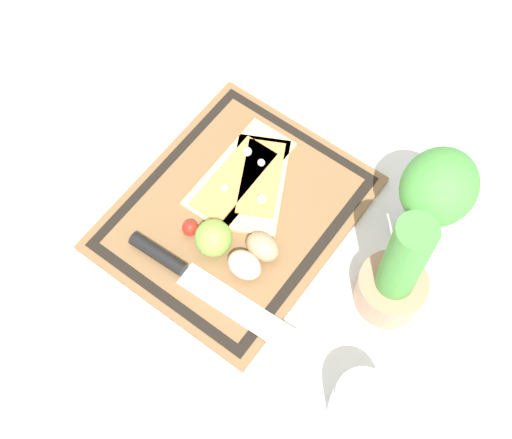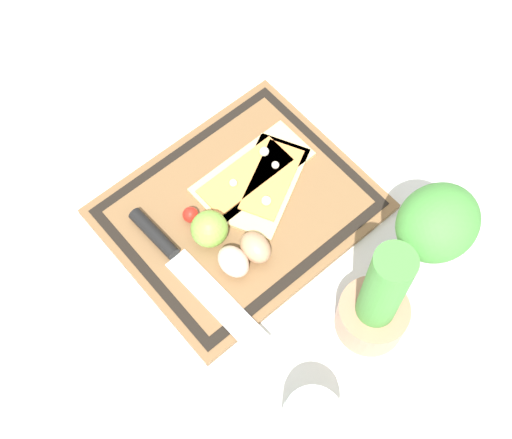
# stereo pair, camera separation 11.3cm
# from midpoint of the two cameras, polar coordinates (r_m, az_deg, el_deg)

# --- Properties ---
(ground_plane) EXTENTS (6.00, 6.00, 0.00)m
(ground_plane) POSITION_cam_midpoint_polar(r_m,az_deg,el_deg) (1.17, -4.40, 0.11)
(ground_plane) COLOR silver
(cutting_board) EXTENTS (0.41, 0.34, 0.02)m
(cutting_board) POSITION_cam_midpoint_polar(r_m,az_deg,el_deg) (1.16, -4.43, 0.27)
(cutting_board) COLOR brown
(cutting_board) RESTS_ON ground_plane
(pizza_slice_near) EXTENTS (0.21, 0.09, 0.02)m
(pizza_slice_near) POSITION_cam_midpoint_polar(r_m,az_deg,el_deg) (1.18, -4.13, 3.34)
(pizza_slice_near) COLOR #DBBC7F
(pizza_slice_near) RESTS_ON cutting_board
(pizza_slice_far) EXTENTS (0.20, 0.16, 0.02)m
(pizza_slice_far) POSITION_cam_midpoint_polar(r_m,az_deg,el_deg) (1.17, -2.57, 2.67)
(pizza_slice_far) COLOR #DBBC7F
(pizza_slice_far) RESTS_ON cutting_board
(knife) EXTENTS (0.05, 0.30, 0.02)m
(knife) POSITION_cam_midpoint_polar(r_m,az_deg,el_deg) (1.11, -8.74, -4.37)
(knife) COLOR silver
(knife) RESTS_ON cutting_board
(egg_brown) EXTENTS (0.04, 0.06, 0.04)m
(egg_brown) POSITION_cam_midpoint_polar(r_m,az_deg,el_deg) (1.10, -2.38, -2.50)
(egg_brown) COLOR tan
(egg_brown) RESTS_ON cutting_board
(egg_pink) EXTENTS (0.04, 0.06, 0.04)m
(egg_pink) POSITION_cam_midpoint_polar(r_m,az_deg,el_deg) (1.09, -3.87, -3.95)
(egg_pink) COLOR beige
(egg_pink) RESTS_ON cutting_board
(lime) EXTENTS (0.06, 0.06, 0.06)m
(lime) POSITION_cam_midpoint_polar(r_m,az_deg,el_deg) (1.10, -6.33, -1.77)
(lime) COLOR #7FB742
(lime) RESTS_ON cutting_board
(cherry_tomato_red) EXTENTS (0.03, 0.03, 0.03)m
(cherry_tomato_red) POSITION_cam_midpoint_polar(r_m,az_deg,el_deg) (1.13, -8.12, -0.95)
(cherry_tomato_red) COLOR red
(cherry_tomato_red) RESTS_ON cutting_board
(herb_pot) EXTENTS (0.10, 0.10, 0.24)m
(herb_pot) POSITION_cam_midpoint_polar(r_m,az_deg,el_deg) (1.04, 8.16, -4.92)
(herb_pot) COLOR #AD7A5B
(herb_pot) RESTS_ON ground_plane
(sauce_jar) EXTENTS (0.08, 0.08, 0.10)m
(sauce_jar) POSITION_cam_midpoint_polar(r_m,az_deg,el_deg) (1.02, 5.09, -14.90)
(sauce_jar) COLOR silver
(sauce_jar) RESTS_ON ground_plane
(herb_glass) EXTENTS (0.13, 0.11, 0.21)m
(herb_glass) POSITION_cam_midpoint_polar(r_m,az_deg,el_deg) (1.06, 11.17, 1.43)
(herb_glass) COLOR silver
(herb_glass) RESTS_ON ground_plane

